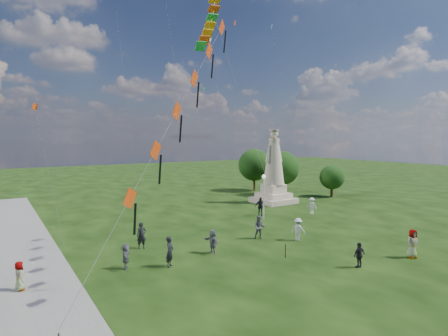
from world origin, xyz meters
TOP-DOWN VIEW (x-y plane):
  - statue at (12.85, 19.04)m, footprint 4.30×4.30m
  - lamppost at (6.30, 12.60)m, footprint 0.39×0.39m
  - tree_row at (17.83, 24.59)m, footprint 9.01×13.67m
  - person_0 at (-6.41, 5.48)m, footprint 0.78×0.79m
  - person_1 at (1.82, 7.44)m, footprint 1.01×0.96m
  - person_2 at (4.01, 5.58)m, footprint 1.06×1.23m
  - person_3 at (3.01, -0.66)m, footprint 0.90×0.47m
  - person_4 at (7.41, -1.28)m, footprint 0.95×0.64m
  - person_5 at (-8.75, 6.52)m, footprint 1.11×1.52m
  - person_6 at (-6.58, 9.87)m, footprint 0.72×0.52m
  - person_8 at (12.01, 12.06)m, footprint 0.92×1.19m
  - person_9 at (7.00, 14.03)m, footprint 1.21×0.95m
  - person_10 at (-14.26, 6.07)m, footprint 0.50×0.75m
  - person_11 at (-2.97, 6.31)m, footprint 0.76×1.54m
  - red_kite_train at (-5.78, 4.61)m, footprint 12.79×9.35m
  - small_kites at (4.52, 23.31)m, footprint 28.15×16.91m

SIDE VIEW (x-z plane):
  - person_10 at x=-14.26m, z-range 0.00..1.46m
  - person_5 at x=-8.75m, z-range 0.00..1.51m
  - person_3 at x=3.01m, z-range 0.00..1.52m
  - person_11 at x=-2.97m, z-range 0.00..1.61m
  - person_8 at x=12.01m, z-range 0.00..1.64m
  - person_2 at x=4.01m, z-range 0.00..1.70m
  - person_1 at x=1.82m, z-range 0.00..1.79m
  - person_0 at x=-6.41m, z-range 0.00..1.83m
  - person_6 at x=-6.58m, z-range 0.00..1.83m
  - person_9 at x=7.00m, z-range 0.00..1.85m
  - person_4 at x=7.41m, z-range 0.00..1.85m
  - lamppost at x=6.30m, z-range 0.94..5.18m
  - statue at x=12.85m, z-range -1.04..7.50m
  - tree_row at x=17.83m, z-range 0.50..6.53m
  - red_kite_train at x=-5.78m, z-range 1.89..17.71m
  - small_kites at x=4.52m, z-range 1.83..29.25m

